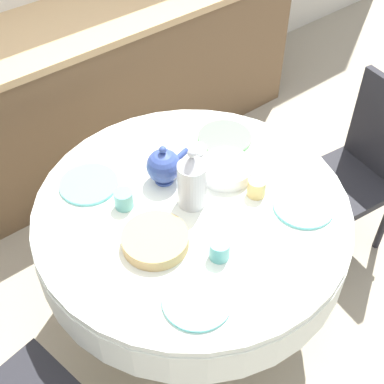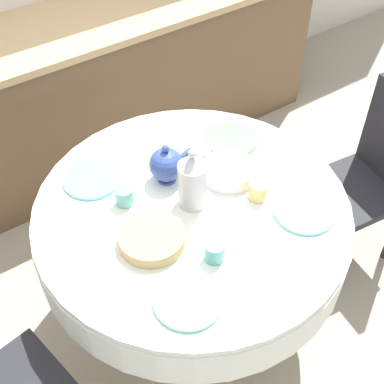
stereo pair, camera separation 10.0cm
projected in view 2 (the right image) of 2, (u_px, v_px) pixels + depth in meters
The scene contains 16 objects.
ground_plane at pixel (192, 311), 2.64m from camera, with size 12.00×12.00×0.00m, color #9E937F.
kitchen_counter at pixel (63, 103), 3.06m from camera, with size 3.24×0.64×0.93m.
dining_table at pixel (192, 227), 2.18m from camera, with size 1.26×1.26×0.76m.
chair_left at pixel (370, 173), 2.59m from camera, with size 0.44×0.44×0.94m.
plate_near_left at pixel (188, 300), 1.78m from camera, with size 0.24×0.24×0.01m, color #60BCB7.
cup_near_left at pixel (215, 251), 1.89m from camera, with size 0.07×0.07×0.08m, color #5BA39E.
plate_near_right at pixel (304, 212), 2.06m from camera, with size 0.24×0.24×0.01m, color #60BCB7.
cup_near_right at pixel (258, 191), 2.10m from camera, with size 0.07×0.07×0.08m, color #DBB766.
plate_far_left at pixel (92, 179), 2.19m from camera, with size 0.24×0.24×0.01m, color #60BCB7.
cup_far_left at pixel (124, 196), 2.08m from camera, with size 0.07×0.07×0.08m, color #5BA39E.
plate_far_right at pixel (231, 139), 2.37m from camera, with size 0.24×0.24×0.01m, color #5BA85B.
cup_far_right at pixel (202, 155), 2.25m from camera, with size 0.07×0.07×0.08m, color white.
coffee_carafe at pixel (192, 181), 2.02m from camera, with size 0.11×0.11×0.27m.
teapot at pixel (167, 164), 2.14m from camera, with size 0.19×0.14×0.18m.
bread_basket at pixel (152, 238), 1.95m from camera, with size 0.25×0.25×0.05m, color tan.
fruit_bowl at pixel (229, 171), 2.19m from camera, with size 0.22×0.22×0.06m, color silver.
Camera 2 is at (-0.80, -1.17, 2.30)m, focal length 50.00 mm.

